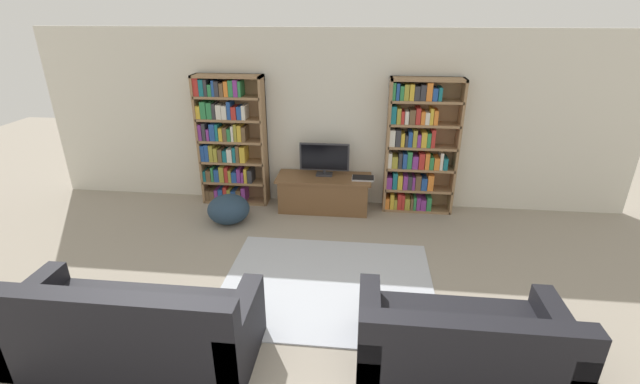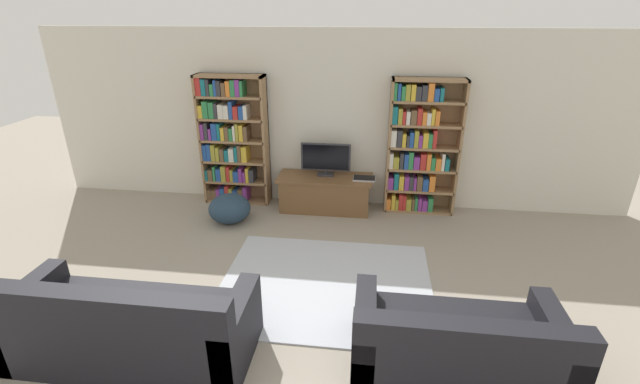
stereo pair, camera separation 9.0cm
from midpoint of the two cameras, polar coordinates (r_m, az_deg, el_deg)
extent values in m
cube|color=silver|center=(6.44, 2.08, 9.52)|extent=(8.80, 0.06, 2.60)
cube|color=#93704C|center=(6.80, -14.96, 6.71)|extent=(0.04, 0.30, 1.97)
cube|color=#93704C|center=(6.50, -6.83, 6.59)|extent=(0.04, 0.30, 1.97)
cube|color=#93704C|center=(6.75, -10.65, 6.99)|extent=(1.02, 0.04, 1.97)
cube|color=#93704C|center=(6.43, -11.66, 14.94)|extent=(1.02, 0.30, 0.04)
cube|color=#93704C|center=(6.96, -10.39, -0.97)|extent=(0.98, 0.30, 0.04)
cube|color=brown|center=(7.05, -13.91, -0.07)|extent=(0.06, 0.24, 0.17)
cube|color=brown|center=(7.02, -13.34, -0.11)|extent=(0.08, 0.24, 0.16)
cube|color=#7F338C|center=(7.00, -12.81, -0.06)|extent=(0.06, 0.24, 0.18)
cube|color=#234C99|center=(6.97, -12.27, -0.04)|extent=(0.07, 0.24, 0.20)
cube|color=#B72D28|center=(6.94, -11.71, 0.08)|extent=(0.06, 0.24, 0.24)
cube|color=#9E9333|center=(6.93, -11.22, -0.09)|extent=(0.06, 0.24, 0.20)
cube|color=#234C99|center=(6.91, -10.65, -0.21)|extent=(0.08, 0.24, 0.18)
cube|color=brown|center=(6.88, -9.99, -0.20)|extent=(0.08, 0.24, 0.19)
cube|color=#7F338C|center=(6.85, -9.38, -0.06)|extent=(0.06, 0.24, 0.23)
cube|color=#93704C|center=(6.83, -10.58, 1.54)|extent=(0.98, 0.30, 0.04)
cube|color=#196B75|center=(6.93, -14.25, 2.40)|extent=(0.04, 0.24, 0.16)
cube|color=brown|center=(6.91, -13.77, 2.45)|extent=(0.07, 0.24, 0.18)
cube|color=#2D7F47|center=(6.88, -13.30, 2.63)|extent=(0.04, 0.24, 0.23)
cube|color=#234C99|center=(6.86, -12.76, 2.49)|extent=(0.08, 0.24, 0.20)
cube|color=#9E9333|center=(6.83, -12.13, 2.64)|extent=(0.08, 0.24, 0.24)
cube|color=#B72D28|center=(6.81, -11.54, 2.59)|extent=(0.05, 0.24, 0.24)
cube|color=#9E9333|center=(6.80, -11.10, 2.40)|extent=(0.05, 0.24, 0.19)
cube|color=#234C99|center=(6.78, -10.55, 2.28)|extent=(0.08, 0.24, 0.17)
cube|color=#7F338C|center=(6.75, -9.98, 2.47)|extent=(0.06, 0.24, 0.22)
cube|color=#7F338C|center=(6.74, -9.50, 2.24)|extent=(0.04, 0.24, 0.17)
cube|color=gold|center=(6.72, -9.10, 2.46)|extent=(0.04, 0.24, 0.23)
cube|color=#333338|center=(6.71, -8.56, 2.35)|extent=(0.07, 0.24, 0.20)
cube|color=#93704C|center=(6.72, -10.79, 4.14)|extent=(0.98, 0.30, 0.04)
cube|color=#234C99|center=(6.81, -14.48, 5.30)|extent=(0.06, 0.24, 0.24)
cube|color=#234C99|center=(6.79, -13.97, 5.35)|extent=(0.06, 0.24, 0.26)
cube|color=#9E9333|center=(6.77, -13.44, 5.31)|extent=(0.06, 0.24, 0.25)
cube|color=#9E9333|center=(6.75, -12.88, 5.16)|extent=(0.06, 0.24, 0.21)
cube|color=brown|center=(6.73, -12.32, 5.05)|extent=(0.06, 0.24, 0.19)
cube|color=#196B75|center=(6.71, -11.73, 4.97)|extent=(0.06, 0.24, 0.18)
cube|color=silver|center=(6.68, -11.12, 5.07)|extent=(0.08, 0.24, 0.20)
cube|color=#196B75|center=(6.65, -10.54, 5.17)|extent=(0.05, 0.24, 0.23)
cube|color=brown|center=(6.63, -10.11, 5.27)|extent=(0.05, 0.24, 0.26)
cube|color=gold|center=(6.62, -9.49, 5.19)|extent=(0.08, 0.24, 0.24)
cube|color=#93704C|center=(6.62, -11.00, 6.82)|extent=(0.98, 0.30, 0.04)
cube|color=#7F338C|center=(6.73, -14.79, 7.93)|extent=(0.05, 0.24, 0.24)
cube|color=#333338|center=(6.70, -14.31, 8.02)|extent=(0.05, 0.24, 0.26)
cube|color=#7F338C|center=(6.69, -13.82, 7.66)|extent=(0.04, 0.24, 0.17)
cube|color=#234C99|center=(6.66, -13.28, 7.99)|extent=(0.08, 0.24, 0.25)
cube|color=#196B75|center=(6.63, -12.72, 7.98)|extent=(0.04, 0.24, 0.25)
cube|color=gold|center=(6.62, -12.23, 7.75)|extent=(0.06, 0.24, 0.20)
cube|color=brown|center=(6.60, -11.70, 7.79)|extent=(0.06, 0.24, 0.20)
cube|color=#2D7F47|center=(6.58, -11.19, 7.70)|extent=(0.05, 0.24, 0.18)
cube|color=silver|center=(6.56, -10.76, 7.88)|extent=(0.04, 0.24, 0.23)
cube|color=#9E9333|center=(6.54, -10.38, 8.00)|extent=(0.04, 0.24, 0.26)
cube|color=gold|center=(6.53, -9.87, 7.93)|extent=(0.06, 0.24, 0.24)
cube|color=brown|center=(6.51, -9.32, 7.82)|extent=(0.06, 0.24, 0.22)
cube|color=#93704C|center=(6.54, -11.22, 9.57)|extent=(0.98, 0.30, 0.04)
cube|color=gold|center=(6.65, -15.00, 10.44)|extent=(0.07, 0.24, 0.19)
cube|color=#2D7F47|center=(6.62, -14.39, 10.71)|extent=(0.08, 0.24, 0.25)
cube|color=#2D7F47|center=(6.59, -13.64, 10.68)|extent=(0.08, 0.24, 0.24)
cube|color=#333338|center=(6.57, -13.09, 10.63)|extent=(0.05, 0.24, 0.22)
cube|color=silver|center=(6.54, -12.47, 10.57)|extent=(0.08, 0.24, 0.21)
cube|color=silver|center=(6.52, -11.78, 10.53)|extent=(0.08, 0.24, 0.20)
cube|color=#234C99|center=(6.49, -11.18, 10.79)|extent=(0.05, 0.24, 0.26)
cube|color=#B72D28|center=(6.48, -10.57, 10.49)|extent=(0.07, 0.24, 0.19)
cube|color=#234C99|center=(6.45, -9.88, 10.50)|extent=(0.07, 0.24, 0.19)
cube|color=silver|center=(6.43, -9.32, 10.58)|extent=(0.05, 0.24, 0.20)
cube|color=#93704C|center=(6.47, -11.45, 12.39)|extent=(0.98, 0.30, 0.04)
cube|color=#B72D28|center=(6.59, -15.27, 13.51)|extent=(0.08, 0.24, 0.26)
cube|color=#196B75|center=(6.56, -14.61, 13.45)|extent=(0.07, 0.24, 0.23)
cube|color=#333338|center=(6.54, -14.09, 13.46)|extent=(0.05, 0.24, 0.23)
cube|color=#2D7F47|center=(6.52, -13.57, 13.19)|extent=(0.05, 0.24, 0.17)
cube|color=#234C99|center=(6.50, -13.16, 13.45)|extent=(0.04, 0.24, 0.22)
cube|color=#333338|center=(6.48, -12.72, 13.42)|extent=(0.06, 0.24, 0.21)
cube|color=brown|center=(6.46, -12.11, 13.33)|extent=(0.06, 0.24, 0.19)
cube|color=orange|center=(6.44, -11.53, 13.46)|extent=(0.06, 0.24, 0.21)
cube|color=#2D7F47|center=(6.42, -10.93, 13.53)|extent=(0.07, 0.24, 0.23)
cube|color=#7F338C|center=(6.39, -10.33, 13.58)|extent=(0.06, 0.24, 0.24)
cube|color=#2D7F47|center=(6.38, -9.82, 13.51)|extent=(0.04, 0.24, 0.22)
cube|color=#93704C|center=(6.32, 9.55, 5.95)|extent=(0.04, 0.30, 1.97)
cube|color=#93704C|center=(6.44, 18.35, 5.40)|extent=(0.04, 0.30, 1.97)
cube|color=#93704C|center=(6.48, 13.88, 6.04)|extent=(1.02, 0.04, 1.97)
cube|color=#93704C|center=(6.15, 14.88, 14.29)|extent=(1.02, 0.30, 0.04)
cube|color=#93704C|center=(6.70, 13.21, -2.20)|extent=(0.98, 0.30, 0.04)
cube|color=orange|center=(6.61, 9.50, -1.29)|extent=(0.06, 0.24, 0.16)
cube|color=gold|center=(6.60, 10.11, -1.05)|extent=(0.06, 0.24, 0.23)
cube|color=#9E9333|center=(6.62, 10.56, -1.35)|extent=(0.04, 0.24, 0.16)
cube|color=#B72D28|center=(6.61, 11.07, -1.06)|extent=(0.06, 0.24, 0.24)
cube|color=#B72D28|center=(6.61, 11.54, -1.14)|extent=(0.04, 0.24, 0.23)
cube|color=#9E9333|center=(6.63, 12.07, -1.35)|extent=(0.08, 0.24, 0.18)
cube|color=brown|center=(6.63, 12.64, -1.36)|extent=(0.04, 0.24, 0.19)
cube|color=#2D7F47|center=(6.64, 13.02, -1.31)|extent=(0.04, 0.24, 0.20)
cube|color=#7F338C|center=(6.64, 13.47, -1.34)|extent=(0.06, 0.24, 0.20)
cube|color=#7F338C|center=(6.66, 14.08, -1.47)|extent=(0.08, 0.24, 0.17)
cube|color=#2D7F47|center=(6.66, 14.79, -1.37)|extent=(0.07, 0.24, 0.21)
cube|color=#93704C|center=(6.57, 13.46, 0.39)|extent=(0.98, 0.30, 0.04)
cube|color=#7F338C|center=(6.48, 9.76, 1.41)|extent=(0.08, 0.24, 0.18)
cube|color=#196B75|center=(6.47, 10.50, 1.64)|extent=(0.07, 0.24, 0.25)
cube|color=gold|center=(6.48, 11.15, 1.48)|extent=(0.07, 0.24, 0.21)
cube|color=#7F338C|center=(6.49, 11.83, 1.42)|extent=(0.07, 0.24, 0.21)
cube|color=#333338|center=(6.50, 12.41, 1.38)|extent=(0.06, 0.24, 0.21)
cube|color=#7F338C|center=(6.51, 12.88, 1.32)|extent=(0.04, 0.24, 0.20)
cube|color=brown|center=(6.51, 13.46, 1.37)|extent=(0.08, 0.24, 0.22)
cube|color=#234C99|center=(6.53, 14.21, 1.19)|extent=(0.08, 0.24, 0.18)
cube|color=orange|center=(6.53, 15.02, 1.36)|extent=(0.08, 0.24, 0.24)
cube|color=#93704C|center=(6.46, 13.73, 3.07)|extent=(0.98, 0.30, 0.04)
cube|color=silver|center=(6.36, 9.86, 4.34)|extent=(0.05, 0.24, 0.22)
cube|color=#9E9333|center=(6.37, 10.49, 4.09)|extent=(0.08, 0.24, 0.17)
cube|color=#333338|center=(6.37, 11.20, 4.29)|extent=(0.05, 0.24, 0.23)
cube|color=#234C99|center=(6.38, 11.78, 4.23)|extent=(0.06, 0.24, 0.22)
cube|color=#2D7F47|center=(6.38, 12.39, 4.33)|extent=(0.07, 0.24, 0.25)
cube|color=#7F338C|center=(6.39, 13.09, 4.02)|extent=(0.08, 0.24, 0.19)
cube|color=#B72D28|center=(6.40, 13.91, 4.15)|extent=(0.08, 0.24, 0.23)
cube|color=orange|center=(6.41, 14.61, 4.13)|extent=(0.06, 0.24, 0.24)
cube|color=#2D7F47|center=(6.43, 15.15, 3.86)|extent=(0.06, 0.24, 0.18)
cube|color=orange|center=(6.44, 15.79, 3.79)|extent=(0.07, 0.24, 0.17)
cube|color=silver|center=(6.44, 16.38, 4.07)|extent=(0.04, 0.24, 0.25)
cube|color=#196B75|center=(6.46, 16.87, 3.71)|extent=(0.06, 0.24, 0.17)
cube|color=#93704C|center=(6.35, 14.01, 5.85)|extent=(0.98, 0.30, 0.04)
cube|color=silver|center=(6.26, 10.18, 7.22)|extent=(0.08, 0.24, 0.24)
cube|color=#333338|center=(6.27, 10.94, 7.19)|extent=(0.07, 0.24, 0.24)
cube|color=gold|center=(6.28, 11.52, 6.95)|extent=(0.05, 0.24, 0.19)
cube|color=#333338|center=(6.29, 12.01, 6.82)|extent=(0.04, 0.24, 0.17)
cube|color=#234C99|center=(6.28, 12.48, 7.01)|extent=(0.06, 0.24, 0.22)
cube|color=#9E9333|center=(6.29, 13.08, 7.07)|extent=(0.06, 0.24, 0.24)
cube|color=#7F338C|center=(6.30, 13.58, 6.77)|extent=(0.05, 0.24, 0.18)
cube|color=gold|center=(6.31, 14.22, 6.89)|extent=(0.07, 0.24, 0.22)
cube|color=#2D7F47|center=(6.32, 14.83, 6.80)|extent=(0.05, 0.24, 0.20)
cube|color=#B72D28|center=(6.32, 15.37, 6.99)|extent=(0.05, 0.24, 0.26)
cube|color=#93704C|center=(6.27, 14.30, 8.70)|extent=(0.98, 0.30, 0.04)
cube|color=#196B75|center=(6.18, 10.37, 10.18)|extent=(0.07, 0.24, 0.24)
cube|color=#9E9333|center=(6.19, 11.04, 10.02)|extent=(0.06, 0.24, 0.22)
cube|color=#B72D28|center=(6.20, 11.54, 9.81)|extent=(0.04, 0.24, 0.18)
cube|color=silver|center=(6.20, 12.05, 9.79)|extent=(0.05, 0.24, 0.18)
cube|color=brown|center=(6.21, 12.76, 9.84)|extent=(0.08, 0.24, 0.20)
cube|color=#B72D28|center=(6.21, 13.50, 9.90)|extent=(0.06, 0.24, 0.22)
cube|color=orange|center=(6.22, 14.10, 9.65)|extent=(0.06, 0.24, 0.18)
cube|color=silver|center=(6.23, 14.65, 9.57)|extent=(0.06, 0.24, 0.17)
cube|color=gold|center=(6.23, 15.18, 9.77)|extent=(0.04, 0.24, 0.22)
cube|color=orange|center=(6.24, 15.71, 9.61)|extent=(0.06, 0.24, 0.20)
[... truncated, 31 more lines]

